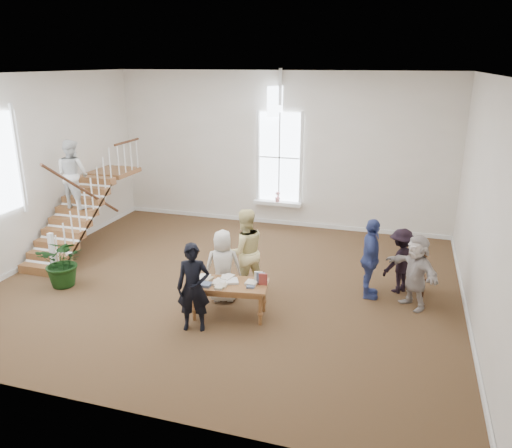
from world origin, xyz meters
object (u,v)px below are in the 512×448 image
(library_table, at_px, (228,287))
(side_chair, at_px, (417,272))
(woman_cluster_b, at_px, (401,261))
(floor_plant, at_px, (64,262))
(woman_cluster_c, at_px, (416,272))
(woman_cluster_a, at_px, (370,259))
(elderly_woman, at_px, (223,266))
(person_yellow, at_px, (245,251))
(police_officer, at_px, (193,287))

(library_table, height_order, side_chair, side_chair)
(woman_cluster_b, distance_m, floor_plant, 7.29)
(library_table, relative_size, woman_cluster_c, 1.03)
(woman_cluster_b, relative_size, woman_cluster_c, 0.93)
(woman_cluster_a, bearing_deg, woman_cluster_b, -56.98)
(woman_cluster_c, bearing_deg, side_chair, 134.72)
(library_table, xyz_separation_m, elderly_woman, (-0.33, 0.60, 0.15))
(person_yellow, relative_size, woman_cluster_a, 1.09)
(police_officer, height_order, woman_cluster_b, police_officer)
(library_table, distance_m, elderly_woman, 0.70)
(woman_cluster_b, height_order, woman_cluster_c, woman_cluster_c)
(woman_cluster_c, xyz_separation_m, side_chair, (0.05, 0.72, -0.30))
(woman_cluster_c, bearing_deg, elderly_woman, -118.85)
(person_yellow, bearing_deg, library_table, 55.25)
(elderly_woman, bearing_deg, police_officer, 65.79)
(person_yellow, distance_m, woman_cluster_b, 3.32)
(floor_plant, bearing_deg, woman_cluster_a, 12.31)
(police_officer, bearing_deg, elderly_woman, 70.26)
(police_officer, bearing_deg, person_yellow, 61.96)
(police_officer, distance_m, person_yellow, 1.80)
(elderly_woman, xyz_separation_m, side_chair, (3.80, 1.57, -0.29))
(library_table, height_order, floor_plant, floor_plant)
(woman_cluster_c, bearing_deg, library_table, -108.67)
(side_chair, bearing_deg, person_yellow, -167.22)
(police_officer, relative_size, woman_cluster_c, 1.09)
(side_chair, bearing_deg, floor_plant, -169.57)
(side_chair, bearing_deg, elderly_woman, -161.77)
(woman_cluster_c, bearing_deg, woman_cluster_a, -144.09)
(woman_cluster_b, bearing_deg, library_table, -16.33)
(woman_cluster_b, bearing_deg, floor_plant, -35.42)
(library_table, height_order, person_yellow, person_yellow)
(elderly_woman, relative_size, woman_cluster_a, 0.89)
(woman_cluster_b, xyz_separation_m, floor_plant, (-7.05, -1.86, -0.14))
(woman_cluster_b, relative_size, floor_plant, 1.26)
(police_officer, height_order, elderly_woman, police_officer)
(woman_cluster_b, bearing_deg, person_yellow, -32.64)
(library_table, xyz_separation_m, person_yellow, (-0.03, 1.10, 0.32))
(floor_plant, bearing_deg, woman_cluster_b, 14.76)
(woman_cluster_a, bearing_deg, library_table, 119.24)
(woman_cluster_a, xyz_separation_m, woman_cluster_c, (0.90, -0.20, -0.09))
(elderly_woman, height_order, floor_plant, elderly_woman)
(library_table, xyz_separation_m, woman_cluster_b, (3.13, 2.10, 0.09))
(side_chair, bearing_deg, police_officer, -148.35)
(police_officer, xyz_separation_m, person_yellow, (0.40, 1.75, 0.09))
(police_officer, relative_size, side_chair, 1.95)
(library_table, distance_m, side_chair, 4.10)
(police_officer, distance_m, side_chair, 4.83)
(woman_cluster_a, distance_m, side_chair, 1.15)
(library_table, height_order, police_officer, police_officer)
(person_yellow, relative_size, floor_plant, 1.65)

